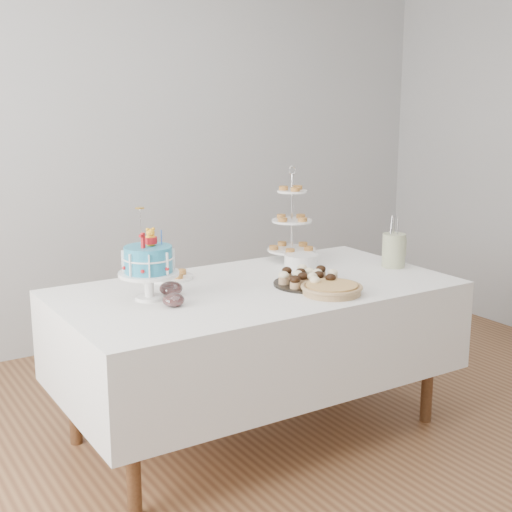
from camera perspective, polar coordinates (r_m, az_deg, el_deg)
floor at (r=3.53m, az=2.75°, el=-15.69°), size 5.00×5.00×0.00m
walls at (r=3.12m, az=3.02°, el=6.67°), size 5.04×4.04×2.70m
table at (r=3.54m, az=0.06°, el=-5.98°), size 1.92×1.02×0.77m
birthday_cake at (r=3.26m, az=-8.57°, el=-1.51°), size 0.28×0.28×0.42m
cupcake_tray at (r=3.50m, az=4.20°, el=-1.72°), size 0.34×0.34×0.08m
pie at (r=3.35m, az=6.07°, el=-2.60°), size 0.29×0.29×0.05m
tiered_stand at (r=3.98m, az=2.88°, el=2.79°), size 0.27×0.27×0.53m
plate_stack at (r=3.85m, az=3.62°, el=-0.39°), size 0.18×0.18×0.07m
pastry_plate at (r=3.64m, az=-6.97°, el=-1.53°), size 0.24×0.24×0.04m
jam_bowl_a at (r=3.16m, az=-6.63°, el=-3.53°), size 0.10×0.10×0.06m
jam_bowl_b at (r=3.34m, az=-6.82°, el=-2.61°), size 0.11×0.11×0.06m
utensil_pitcher at (r=3.91m, az=10.97°, el=0.56°), size 0.13×0.12×0.28m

